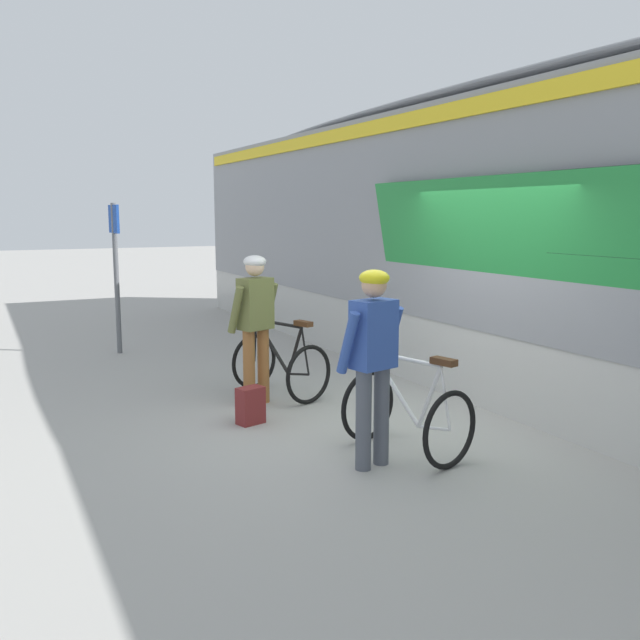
# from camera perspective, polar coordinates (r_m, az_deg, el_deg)

# --- Properties ---
(ground_plane) EXTENTS (80.00, 80.00, 0.00)m
(ground_plane) POSITION_cam_1_polar(r_m,az_deg,el_deg) (7.30, 6.34, -9.00)
(ground_plane) COLOR #A09E99
(train_car) EXTENTS (3.19, 18.64, 3.88)m
(train_car) POSITION_cam_1_polar(r_m,az_deg,el_deg) (9.15, 19.60, 6.69)
(train_car) COLOR gray
(train_car) RESTS_ON ground
(cyclist_near_in_blue) EXTENTS (0.65, 0.39, 1.76)m
(cyclist_near_in_blue) POSITION_cam_1_polar(r_m,az_deg,el_deg) (5.97, 4.46, -2.57)
(cyclist_near_in_blue) COLOR #4C515B
(cyclist_near_in_blue) RESTS_ON ground
(cyclist_far_in_olive) EXTENTS (0.66, 0.44, 1.76)m
(cyclist_far_in_olive) POSITION_cam_1_polar(r_m,az_deg,el_deg) (7.98, -5.42, 0.33)
(cyclist_far_in_olive) COLOR #935B2D
(cyclist_far_in_olive) RESTS_ON ground
(bicycle_near_white) EXTENTS (0.95, 1.21, 0.99)m
(bicycle_near_white) POSITION_cam_1_polar(r_m,az_deg,el_deg) (6.47, 7.29, -7.66)
(bicycle_near_white) COLOR black
(bicycle_near_white) RESTS_ON ground
(bicycle_far_black) EXTENTS (1.00, 1.23, 0.99)m
(bicycle_far_black) POSITION_cam_1_polar(r_m,az_deg,el_deg) (8.43, -3.30, -3.69)
(bicycle_far_black) COLOR black
(bicycle_far_black) RESTS_ON ground
(backpack_on_platform) EXTENTS (0.32, 0.25, 0.40)m
(backpack_on_platform) POSITION_cam_1_polar(r_m,az_deg,el_deg) (7.41, -5.82, -7.11)
(backpack_on_platform) COLOR maroon
(backpack_on_platform) RESTS_ON ground
(platform_sign_post) EXTENTS (0.08, 0.70, 2.40)m
(platform_sign_post) POSITION_cam_1_polar(r_m,az_deg,el_deg) (11.33, -16.72, 5.41)
(platform_sign_post) COLOR #595B60
(platform_sign_post) RESTS_ON ground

